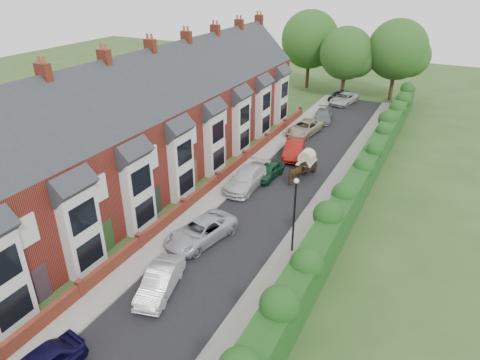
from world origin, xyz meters
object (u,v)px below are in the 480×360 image
(car_red, at_px, (294,149))
(horse_cart, at_px, (307,160))
(car_white, at_px, (247,178))
(car_black, at_px, (339,95))
(car_silver_b, at_px, (201,231))
(lamppost, at_px, (295,206))
(car_silver_a, at_px, (160,281))
(car_green, at_px, (269,171))
(horse, at_px, (297,174))
(car_grey, at_px, (323,116))
(car_beige, at_px, (305,128))

(car_red, bearing_deg, horse_cart, -65.70)
(car_red, xyz_separation_m, horse_cart, (2.20, -2.93, 0.45))
(car_white, height_order, car_black, car_white)
(car_silver_b, bearing_deg, lamppost, 28.09)
(car_silver_a, xyz_separation_m, car_red, (0.01, 20.88, 0.08))
(car_green, distance_m, car_black, 25.66)
(car_black, xyz_separation_m, horse, (3.44, -25.56, 0.22))
(car_silver_b, bearing_deg, car_black, 104.28)
(car_green, distance_m, horse, 2.54)
(car_silver_a, xyz_separation_m, car_black, (-1.23, 41.28, -0.04))
(horse_cart, bearing_deg, horse, -90.00)
(horse, bearing_deg, car_grey, -69.63)
(car_white, height_order, car_red, car_white)
(car_silver_a, bearing_deg, car_beige, 78.09)
(car_silver_b, bearing_deg, car_silver_a, -70.43)
(car_green, distance_m, car_beige, 11.35)
(car_silver_b, height_order, horse, horse)
(car_silver_b, relative_size, car_grey, 1.18)
(car_beige, relative_size, horse, 2.49)
(lamppost, height_order, car_silver_a, lamppost)
(horse, bearing_deg, car_silver_a, 92.66)
(lamppost, bearing_deg, car_white, 134.12)
(car_white, distance_m, car_black, 28.00)
(lamppost, relative_size, car_silver_a, 1.22)
(car_silver_a, height_order, car_black, car_silver_a)
(car_green, height_order, car_grey, car_green)
(car_silver_b, xyz_separation_m, horse_cart, (2.78, 12.80, 0.50))
(horse_cart, bearing_deg, car_black, 98.38)
(car_beige, xyz_separation_m, horse_cart, (3.29, -9.01, 0.51))
(car_green, xyz_separation_m, horse, (2.53, 0.08, 0.23))
(car_beige, relative_size, car_black, 1.34)
(car_silver_a, height_order, car_red, car_red)
(car_red, height_order, horse_cart, horse_cart)
(lamppost, relative_size, car_white, 0.96)
(car_red, relative_size, horse, 2.27)
(horse, height_order, horse_cart, horse_cart)
(car_beige, bearing_deg, horse, -64.63)
(car_silver_b, xyz_separation_m, car_red, (0.58, 15.72, 0.05))
(lamppost, height_order, car_black, lamppost)
(car_red, bearing_deg, car_grey, 80.52)
(car_red, relative_size, car_grey, 1.07)
(car_white, distance_m, horse_cart, 5.82)
(car_red, xyz_separation_m, car_black, (-1.24, 20.40, -0.12))
(car_green, distance_m, horse_cart, 3.48)
(lamppost, height_order, car_red, lamppost)
(car_grey, bearing_deg, car_black, 80.19)
(horse_cart, bearing_deg, car_grey, 101.23)
(car_silver_b, relative_size, horse_cart, 1.75)
(lamppost, xyz_separation_m, car_beige, (-6.25, 20.28, -2.58))
(car_silver_b, height_order, car_beige, car_silver_b)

